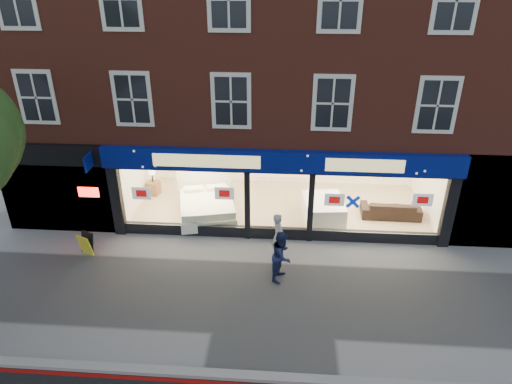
# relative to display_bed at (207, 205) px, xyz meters

# --- Properties ---
(ground) EXTENTS (120.00, 120.00, 0.00)m
(ground) POSITION_rel_display_bed_xyz_m (2.68, -4.33, -0.48)
(ground) COLOR gray
(ground) RESTS_ON ground
(kerb_stone) EXTENTS (60.00, 0.25, 0.12)m
(kerb_stone) POSITION_rel_display_bed_xyz_m (2.68, -7.23, -0.42)
(kerb_stone) COLOR gray
(kerb_stone) RESTS_ON ground
(showroom_floor) EXTENTS (11.00, 4.50, 0.10)m
(showroom_floor) POSITION_rel_display_bed_xyz_m (2.68, 0.92, -0.43)
(showroom_floor) COLOR tan
(showroom_floor) RESTS_ON ground
(building) EXTENTS (19.00, 8.26, 10.30)m
(building) POSITION_rel_display_bed_xyz_m (2.66, 2.60, 6.19)
(building) COLOR brown
(building) RESTS_ON ground
(display_bed) EXTENTS (2.51, 2.81, 1.37)m
(display_bed) POSITION_rel_display_bed_xyz_m (0.00, 0.00, 0.00)
(display_bed) COLOR white
(display_bed) RESTS_ON showroom_floor
(bedside_table) EXTENTS (0.53, 0.53, 0.55)m
(bedside_table) POSITION_rel_display_bed_xyz_m (-2.42, 1.51, -0.11)
(bedside_table) COLOR brown
(bedside_table) RESTS_ON showroom_floor
(mattress_stack) EXTENTS (1.57, 1.90, 0.70)m
(mattress_stack) POSITION_rel_display_bed_xyz_m (4.28, 0.13, -0.03)
(mattress_stack) COLOR white
(mattress_stack) RESTS_ON showroom_floor
(sofa) EXTENTS (2.15, 0.88, 0.62)m
(sofa) POSITION_rel_display_bed_xyz_m (6.76, 0.36, -0.07)
(sofa) COLOR black
(sofa) RESTS_ON showroom_floor
(a_board) EXTENTS (0.58, 0.48, 0.76)m
(a_board) POSITION_rel_display_bed_xyz_m (-3.48, -2.67, -0.10)
(a_board) COLOR yellow
(a_board) RESTS_ON ground
(pedestrian_grey) EXTENTS (0.48, 0.64, 1.58)m
(pedestrian_grey) POSITION_rel_display_bed_xyz_m (2.70, -2.39, 0.31)
(pedestrian_grey) COLOR #9E9FA5
(pedestrian_grey) RESTS_ON ground
(pedestrian_blue) EXTENTS (0.81, 0.92, 1.60)m
(pedestrian_blue) POSITION_rel_display_bed_xyz_m (2.84, -3.46, 0.32)
(pedestrian_blue) COLOR #1A2048
(pedestrian_blue) RESTS_ON ground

